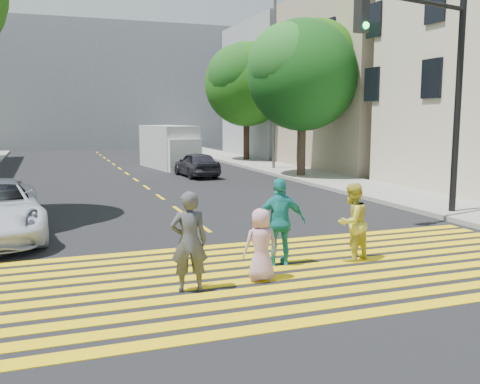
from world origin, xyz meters
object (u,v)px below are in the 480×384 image
dark_car_parked (188,152)px  white_van (170,148)px  traffic_signal (434,73)px  dark_car_near (197,164)px  pedestrian_child (261,245)px  tree_right_near (303,69)px  pedestrian_extra (280,222)px  pedestrian_man (189,242)px  silver_car (157,150)px  tree_right_far (247,80)px  pedestrian_woman (352,222)px

dark_car_parked → white_van: size_ratio=0.67×
traffic_signal → dark_car_parked: bearing=80.0°
dark_car_parked → dark_car_near: bearing=-92.4°
pedestrian_child → traffic_signal: (6.91, 3.85, 3.62)m
white_van → traffic_signal: traffic_signal is taller
tree_right_near → pedestrian_extra: tree_right_near is taller
traffic_signal → pedestrian_extra: bearing=-167.5°
white_van → pedestrian_man: bearing=-109.6°
pedestrian_man → traffic_signal: (8.32, 3.99, 3.41)m
pedestrian_man → traffic_signal: bearing=-146.0°
tree_right_near → pedestrian_man: tree_right_near is taller
pedestrian_child → traffic_signal: 8.69m
silver_car → dark_car_parked: bearing=108.7°
tree_right_far → pedestrian_extra: size_ratio=4.46×
pedestrian_extra → traffic_signal: bearing=-145.5°
dark_car_parked → white_van: (-2.26, -4.51, 0.59)m
tree_right_far → pedestrian_man: (-10.62, -25.38, -4.60)m
pedestrian_extra → dark_car_near: 16.70m
tree_right_far → white_van: size_ratio=1.46×
pedestrian_man → pedestrian_woman: pedestrian_man is taller
dark_car_near → silver_car: 12.67m
tree_right_far → dark_car_near: bearing=-125.8°
tree_right_near → white_van: 9.77m
silver_car → pedestrian_child: bearing=75.2°
pedestrian_man → pedestrian_extra: 2.39m
pedestrian_man → white_van: white_van is taller
pedestrian_woman → silver_car: size_ratio=0.40×
tree_right_near → traffic_signal: (-1.42, -11.21, -1.04)m
dark_car_near → pedestrian_woman: bearing=82.6°
pedestrian_man → pedestrian_woman: (3.77, 0.79, -0.06)m
tree_right_far → dark_car_parked: size_ratio=2.20×
dark_car_near → pedestrian_extra: bearing=77.2°
pedestrian_child → traffic_signal: bearing=-150.7°
dark_car_near → silver_car: bearing=-95.5°
tree_right_far → pedestrian_woman: size_ratio=4.86×
tree_right_far → pedestrian_man: bearing=-112.7°
tree_right_far → pedestrian_woman: 25.95m
tree_right_far → pedestrian_child: size_ratio=5.90×
tree_right_near → pedestrian_woman: tree_right_near is taller
pedestrian_man → dark_car_parked: (6.89, 26.92, -0.29)m
tree_right_far → pedestrian_child: 27.29m
dark_car_parked → traffic_signal: size_ratio=0.56×
dark_car_near → dark_car_parked: size_ratio=1.02×
tree_right_far → silver_car: (-5.29, 4.74, -4.88)m
pedestrian_woman → dark_car_near: (1.12, 16.66, -0.19)m
traffic_signal → pedestrian_child: bearing=-164.5°
pedestrian_woman → white_van: bearing=-113.2°
silver_car → white_van: 7.76m
dark_car_near → traffic_signal: bearing=100.8°
tree_right_near → silver_car: 16.26m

